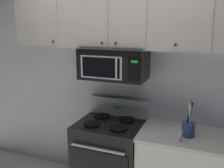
{
  "coord_description": "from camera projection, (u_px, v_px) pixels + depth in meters",
  "views": [
    {
      "loc": [
        1.03,
        -2.1,
        2.01
      ],
      "look_at": [
        0.0,
        0.49,
        1.35
      ],
      "focal_mm": 40.06,
      "sensor_mm": 36.0,
      "label": 1
    }
  ],
  "objects": [
    {
      "name": "salt_shaker",
      "position": [
        180.0,
        136.0,
        2.43
      ],
      "size": [
        0.04,
        0.04,
        0.12
      ],
      "color": "white",
      "rests_on": "counter_segment"
    },
    {
      "name": "utensil_crock_blue",
      "position": [
        188.0,
        127.0,
        2.54
      ],
      "size": [
        0.13,
        0.13,
        0.4
      ],
      "color": "#384C9E",
      "rests_on": "counter_segment"
    },
    {
      "name": "back_wall",
      "position": [
        121.0,
        79.0,
        3.13
      ],
      "size": [
        5.2,
        0.1,
        2.7
      ],
      "primitive_type": "cube",
      "color": "silver",
      "rests_on": "ground_plane"
    },
    {
      "name": "over_range_microwave",
      "position": [
        114.0,
        64.0,
        2.86
      ],
      "size": [
        0.76,
        0.43,
        0.35
      ],
      "color": "black"
    },
    {
      "name": "stove_range",
      "position": [
        110.0,
        156.0,
        3.01
      ],
      "size": [
        0.76,
        0.69,
        1.12
      ],
      "color": "black",
      "rests_on": "ground_plane"
    },
    {
      "name": "upper_cabinets",
      "position": [
        115.0,
        24.0,
        2.78
      ],
      "size": [
        2.5,
        0.36,
        0.55
      ],
      "color": "#BCB7AD"
    }
  ]
}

